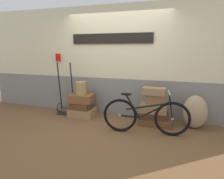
# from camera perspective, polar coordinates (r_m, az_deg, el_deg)

# --- Properties ---
(ground) EXTENTS (9.59, 5.20, 0.06)m
(ground) POSITION_cam_1_polar(r_m,az_deg,el_deg) (4.44, -1.44, -10.63)
(ground) COLOR brown
(station_building) EXTENTS (7.59, 0.74, 2.68)m
(station_building) POSITION_cam_1_polar(r_m,az_deg,el_deg) (4.92, 1.94, 8.03)
(station_building) COLOR gray
(station_building) RESTS_ON ground
(suitcase_0) EXTENTS (0.64, 0.49, 0.20)m
(suitcase_0) POSITION_cam_1_polar(r_m,az_deg,el_deg) (5.01, -8.56, -6.54)
(suitcase_0) COLOR #9E754C
(suitcase_0) RESTS_ON ground
(suitcase_1) EXTENTS (0.47, 0.38, 0.17)m
(suitcase_1) POSITION_cam_1_polar(r_m,az_deg,el_deg) (4.94, -8.81, -4.57)
(suitcase_1) COLOR brown
(suitcase_1) RESTS_ON suitcase_0
(suitcase_2) EXTENTS (0.61, 0.50, 0.20)m
(suitcase_2) POSITION_cam_1_polar(r_m,az_deg,el_deg) (4.91, -8.71, -2.46)
(suitcase_2) COLOR brown
(suitcase_2) RESTS_ON suitcase_1
(suitcase_3) EXTENTS (0.72, 0.37, 0.14)m
(suitcase_3) POSITION_cam_1_polar(r_m,az_deg,el_deg) (4.50, 12.20, -9.20)
(suitcase_3) COLOR brown
(suitcase_3) RESTS_ON ground
(suitcase_4) EXTENTS (0.65, 0.38, 0.14)m
(suitcase_4) POSITION_cam_1_polar(r_m,az_deg,el_deg) (4.49, 11.86, -7.36)
(suitcase_4) COLOR #4C2D19
(suitcase_4) RESTS_ON suitcase_3
(suitcase_5) EXTENTS (0.58, 0.32, 0.19)m
(suitcase_5) POSITION_cam_1_polar(r_m,az_deg,el_deg) (4.44, 11.88, -5.33)
(suitcase_5) COLOR #9E754C
(suitcase_5) RESTS_ON suitcase_4
(suitcase_6) EXTENTS (0.42, 0.23, 0.21)m
(suitcase_6) POSITION_cam_1_polar(r_m,az_deg,el_deg) (4.39, 12.56, -2.82)
(suitcase_6) COLOR olive
(suitcase_6) RESTS_ON suitcase_5
(suitcase_7) EXTENTS (0.50, 0.27, 0.15)m
(suitcase_7) POSITION_cam_1_polar(r_m,az_deg,el_deg) (4.34, 12.05, -0.48)
(suitcase_7) COLOR #9E754C
(suitcase_7) RESTS_ON suitcase_6
(wicker_basket) EXTENTS (0.25, 0.25, 0.31)m
(wicker_basket) POSITION_cam_1_polar(r_m,az_deg,el_deg) (4.84, -8.94, 0.42)
(wicker_basket) COLOR #A8844C
(wicker_basket) RESTS_ON suitcase_2
(luggage_trolley) EXTENTS (0.45, 0.35, 1.32)m
(luggage_trolley) POSITION_cam_1_polar(r_m,az_deg,el_deg) (5.27, -13.16, -3.30)
(luggage_trolley) COLOR black
(luggage_trolley) RESTS_ON ground
(burlap_sack) EXTENTS (0.50, 0.42, 0.71)m
(burlap_sack) POSITION_cam_1_polar(r_m,az_deg,el_deg) (4.52, 22.82, -5.96)
(burlap_sack) COLOR tan
(burlap_sack) RESTS_ON ground
(bicycle) EXTENTS (1.69, 0.46, 0.86)m
(bicycle) POSITION_cam_1_polar(r_m,az_deg,el_deg) (3.95, 9.59, -7.59)
(bicycle) COLOR black
(bicycle) RESTS_ON ground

